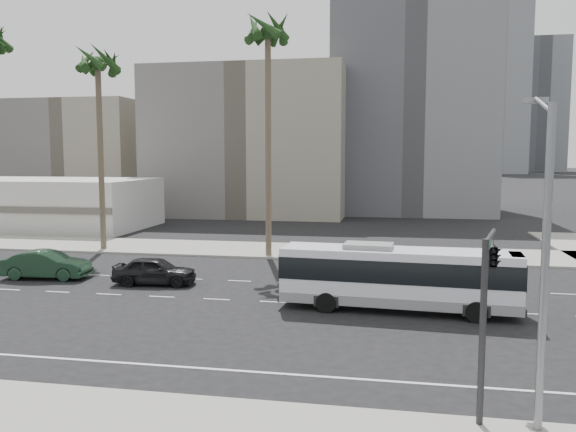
% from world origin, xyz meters
% --- Properties ---
extents(ground, '(700.00, 700.00, 0.00)m').
position_xyz_m(ground, '(0.00, 0.00, 0.00)').
color(ground, black).
rests_on(ground, ground).
extents(sidewalk_north, '(120.00, 7.00, 0.15)m').
position_xyz_m(sidewalk_north, '(0.00, 15.50, 0.07)').
color(sidewalk_north, gray).
rests_on(sidewalk_north, ground).
extents(commercial_low, '(22.00, 12.16, 5.00)m').
position_xyz_m(commercial_low, '(-30.00, 25.99, 2.50)').
color(commercial_low, beige).
rests_on(commercial_low, ground).
extents(midrise_beige_west, '(24.00, 18.00, 18.00)m').
position_xyz_m(midrise_beige_west, '(-12.00, 45.00, 9.00)').
color(midrise_beige_west, slate).
rests_on(midrise_beige_west, ground).
extents(midrise_gray_center, '(20.00, 20.00, 26.00)m').
position_xyz_m(midrise_gray_center, '(8.00, 52.00, 13.00)').
color(midrise_gray_center, '#55565B').
rests_on(midrise_gray_center, ground).
extents(midrise_beige_far, '(18.00, 16.00, 15.00)m').
position_xyz_m(midrise_beige_far, '(-38.00, 50.00, 7.50)').
color(midrise_beige_far, slate).
rests_on(midrise_beige_far, ground).
extents(civic_tower, '(42.00, 42.00, 129.00)m').
position_xyz_m(civic_tower, '(-2.00, 250.00, 38.83)').
color(civic_tower, beige).
rests_on(civic_tower, ground).
extents(highrise_right, '(26.00, 26.00, 70.00)m').
position_xyz_m(highrise_right, '(45.00, 230.00, 35.00)').
color(highrise_right, '#54585D').
rests_on(highrise_right, ground).
extents(highrise_far, '(22.00, 22.00, 60.00)m').
position_xyz_m(highrise_far, '(70.00, 260.00, 30.00)').
color(highrise_far, '#54585D').
rests_on(highrise_far, ground).
extents(city_bus, '(11.29, 3.25, 3.20)m').
position_xyz_m(city_bus, '(6.19, -0.49, 1.68)').
color(city_bus, silver).
rests_on(city_bus, ground).
extents(car_a, '(2.34, 4.89, 1.61)m').
position_xyz_m(car_a, '(-7.55, 2.75, 0.81)').
color(car_a, black).
rests_on(car_a, ground).
extents(car_b, '(2.23, 5.29, 1.70)m').
position_xyz_m(car_b, '(-14.63, 3.09, 0.85)').
color(car_b, '#183220').
rests_on(car_b, ground).
extents(streetlight_corner, '(0.97, 4.32, 9.22)m').
position_xyz_m(streetlight_corner, '(9.87, -11.99, 5.19)').
color(streetlight_corner, slate).
rests_on(streetlight_corner, ground).
extents(traffic_signal, '(2.43, 3.30, 5.22)m').
position_xyz_m(traffic_signal, '(8.90, -10.02, 4.35)').
color(traffic_signal, '#262628').
rests_on(traffic_signal, ground).
extents(palm_near, '(5.15, 5.15, 17.33)m').
position_xyz_m(palm_near, '(-3.07, 12.88, 15.70)').
color(palm_near, brown).
rests_on(palm_near, ground).
extents(palm_mid, '(5.05, 5.05, 15.60)m').
position_xyz_m(palm_mid, '(-16.41, 13.42, 14.04)').
color(palm_mid, brown).
rests_on(palm_mid, ground).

